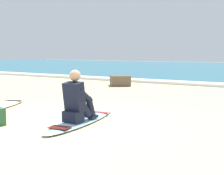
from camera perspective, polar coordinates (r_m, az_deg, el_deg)
name	(u,v)px	position (r m, az deg, el deg)	size (l,w,h in m)	color
ground_plane	(58,125)	(5.86, -9.88, -6.82)	(80.00, 80.00, 0.00)	beige
breaking_foam	(201,84)	(13.36, 15.89, 0.65)	(80.00, 0.90, 0.11)	white
surfboard_main	(82,120)	(6.08, -5.41, -5.94)	(0.95, 2.57, 0.08)	#9ED1E5
surfer_seated	(77,101)	(5.80, -6.39, -2.52)	(0.38, 0.71, 0.95)	black
surfboard_spare_far	(2,105)	(8.23, -19.36, -3.04)	(1.17, 1.97, 0.08)	#EFE5C6
shoreline_rock	(120,81)	(12.57, 1.50, 1.25)	(0.77, 0.76, 0.41)	brown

